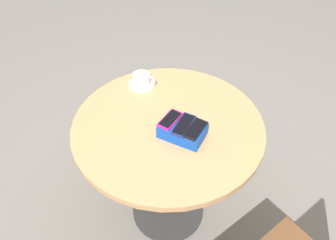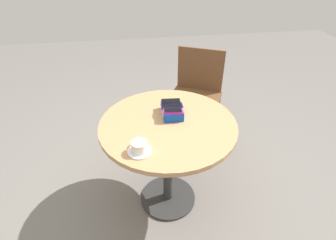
{
  "view_description": "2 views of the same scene",
  "coord_description": "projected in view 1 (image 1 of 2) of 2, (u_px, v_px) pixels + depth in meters",
  "views": [
    {
      "loc": [
        -0.46,
        0.94,
        1.73
      ],
      "look_at": [
        0.0,
        0.0,
        0.74
      ],
      "focal_mm": 35.0,
      "sensor_mm": 36.0,
      "label": 1
    },
    {
      "loc": [
        1.31,
        -0.21,
        1.66
      ],
      "look_at": [
        0.0,
        0.0,
        0.74
      ],
      "focal_mm": 28.0,
      "sensor_mm": 36.0,
      "label": 2
    }
  ],
  "objects": [
    {
      "name": "phone_magenta",
      "position": [
        170.0,
        119.0,
        1.38
      ],
      "size": [
        0.07,
        0.13,
        0.01
      ],
      "color": "#D11975",
      "rests_on": "phone_box"
    },
    {
      "name": "phone_navy",
      "position": [
        184.0,
        125.0,
        1.36
      ],
      "size": [
        0.06,
        0.14,
        0.01
      ],
      "color": "navy",
      "rests_on": "phone_box"
    },
    {
      "name": "phone_black",
      "position": [
        196.0,
        129.0,
        1.34
      ],
      "size": [
        0.07,
        0.13,
        0.01
      ],
      "color": "black",
      "rests_on": "phone_box"
    },
    {
      "name": "round_table",
      "position": [
        168.0,
        144.0,
        1.55
      ],
      "size": [
        0.86,
        0.86,
        0.72
      ],
      "color": "#2D2D2D",
      "rests_on": "ground_plane"
    },
    {
      "name": "phone_box",
      "position": [
        182.0,
        130.0,
        1.38
      ],
      "size": [
        0.19,
        0.13,
        0.06
      ],
      "color": "#0F42AD",
      "rests_on": "round_table"
    },
    {
      "name": "coffee_cup",
      "position": [
        142.0,
        79.0,
        1.63
      ],
      "size": [
        0.12,
        0.08,
        0.06
      ],
      "color": "silver",
      "rests_on": "saucer"
    },
    {
      "name": "ground_plane",
      "position": [
        168.0,
        210.0,
        1.95
      ],
      "size": [
        8.0,
        8.0,
        0.0
      ],
      "primitive_type": "plane",
      "color": "slate"
    },
    {
      "name": "saucer",
      "position": [
        142.0,
        84.0,
        1.66
      ],
      "size": [
        0.13,
        0.13,
        0.01
      ],
      "primitive_type": "cylinder",
      "color": "silver",
      "rests_on": "round_table"
    }
  ]
}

